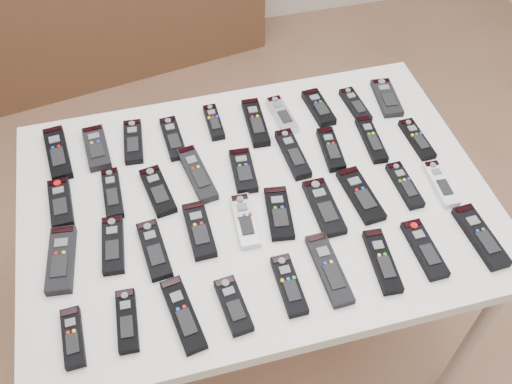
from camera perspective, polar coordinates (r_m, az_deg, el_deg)
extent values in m
plane|color=brown|center=(2.18, 2.70, -14.08)|extent=(4.00, 4.00, 0.00)
cube|color=white|center=(1.55, 0.00, -0.95)|extent=(1.25, 0.88, 0.04)
cylinder|color=beige|center=(1.88, 20.66, -13.80)|extent=(0.04, 0.04, 0.74)
cylinder|color=beige|center=(2.10, -17.89, -2.80)|extent=(0.04, 0.04, 0.74)
cylinder|color=beige|center=(2.22, 11.70, 3.03)|extent=(0.04, 0.04, 0.74)
cube|color=black|center=(1.72, -19.21, 3.69)|extent=(0.08, 0.21, 0.02)
cube|color=black|center=(1.70, -15.65, 4.27)|extent=(0.07, 0.17, 0.02)
cube|color=black|center=(1.70, -12.18, 4.95)|extent=(0.07, 0.17, 0.02)
cube|color=black|center=(1.69, -8.29, 5.34)|extent=(0.06, 0.17, 0.02)
cube|color=black|center=(1.72, -4.24, 6.97)|extent=(0.04, 0.14, 0.02)
cube|color=black|center=(1.71, -0.04, 6.97)|extent=(0.06, 0.19, 0.02)
cube|color=#B7B7BC|center=(1.74, 2.62, 7.69)|extent=(0.06, 0.16, 0.02)
cube|color=black|center=(1.77, 6.28, 8.38)|extent=(0.06, 0.16, 0.02)
cube|color=black|center=(1.80, 9.90, 8.54)|extent=(0.06, 0.15, 0.02)
cube|color=black|center=(1.85, 12.93, 9.17)|extent=(0.08, 0.17, 0.02)
cube|color=black|center=(1.59, -18.95, -1.07)|extent=(0.06, 0.16, 0.02)
cube|color=black|center=(1.57, -14.17, -0.12)|extent=(0.05, 0.17, 0.02)
cube|color=black|center=(1.56, -9.79, 0.12)|extent=(0.08, 0.17, 0.02)
cube|color=black|center=(1.58, -5.90, 1.81)|extent=(0.08, 0.21, 0.02)
cube|color=black|center=(1.58, -1.28, 2.15)|extent=(0.07, 0.16, 0.02)
cube|color=black|center=(1.62, 3.70, 3.83)|extent=(0.06, 0.19, 0.02)
cube|color=black|center=(1.65, 7.49, 4.26)|extent=(0.06, 0.16, 0.02)
cube|color=black|center=(1.70, 11.45, 5.19)|extent=(0.05, 0.18, 0.02)
cube|color=black|center=(1.73, 15.79, 5.11)|extent=(0.05, 0.16, 0.02)
cube|color=black|center=(1.48, -18.89, -6.41)|extent=(0.08, 0.19, 0.02)
cube|color=black|center=(1.47, -14.11, -5.16)|extent=(0.07, 0.17, 0.02)
cube|color=black|center=(1.44, -10.15, -5.70)|extent=(0.07, 0.18, 0.02)
cube|color=black|center=(1.46, -5.70, -3.82)|extent=(0.06, 0.17, 0.02)
cube|color=#B7B7BC|center=(1.47, -1.12, -2.90)|extent=(0.06, 0.17, 0.02)
cube|color=black|center=(1.49, 2.31, -2.12)|extent=(0.08, 0.17, 0.02)
cube|color=black|center=(1.51, 6.81, -1.52)|extent=(0.06, 0.18, 0.02)
cube|color=black|center=(1.55, 10.41, -0.28)|extent=(0.08, 0.19, 0.02)
cube|color=black|center=(1.60, 14.65, 0.66)|extent=(0.05, 0.16, 0.02)
cube|color=silver|center=(1.63, 17.97, 0.78)|extent=(0.05, 0.16, 0.02)
cube|color=black|center=(1.36, -17.84, -13.68)|extent=(0.05, 0.15, 0.02)
cube|color=black|center=(1.35, -12.77, -12.44)|extent=(0.05, 0.16, 0.02)
cube|color=black|center=(1.34, -7.31, -12.04)|extent=(0.08, 0.20, 0.02)
cube|color=black|center=(1.34, -2.28, -11.27)|extent=(0.07, 0.15, 0.02)
cube|color=black|center=(1.37, 3.31, -9.27)|extent=(0.05, 0.16, 0.02)
cube|color=black|center=(1.40, 7.32, -7.65)|extent=(0.06, 0.20, 0.02)
cube|color=black|center=(1.43, 12.51, -6.76)|extent=(0.06, 0.18, 0.02)
cube|color=black|center=(1.48, 16.49, -5.51)|extent=(0.05, 0.17, 0.02)
cube|color=black|center=(1.55, 21.54, -4.16)|extent=(0.06, 0.19, 0.02)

